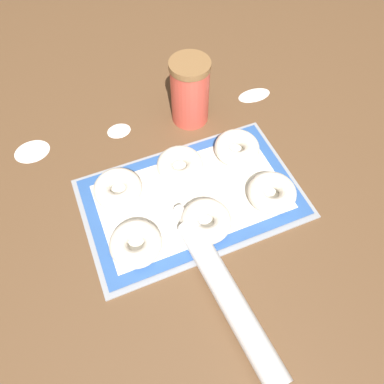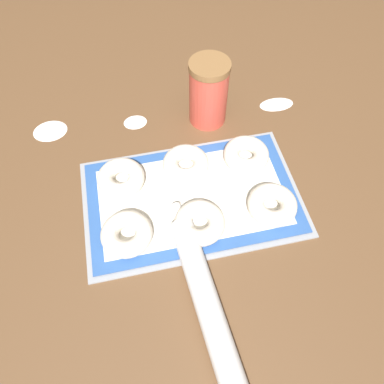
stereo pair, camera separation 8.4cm
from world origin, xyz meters
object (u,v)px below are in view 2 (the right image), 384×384
object	(u,v)px
bagel_back_left	(121,178)
flour_canister	(208,93)
bagel_front_center	(200,223)
rolling_pin	(207,301)
bagel_front_left	(127,234)
bagel_front_right	(272,205)
bagel_back_right	(246,155)
baking_tray	(192,198)
bagel_back_center	(186,164)

from	to	relation	value
bagel_back_left	flour_canister	bearing A→B (deg)	34.61
bagel_front_center	rolling_pin	size ratio (longest dim) A/B	0.25
flour_canister	bagel_front_left	bearing A→B (deg)	-128.47
bagel_front_left	bagel_front_right	world-z (taller)	same
bagel_front_left	rolling_pin	size ratio (longest dim) A/B	0.25
flour_canister	rolling_pin	bearing A→B (deg)	-103.85
bagel_front_right	bagel_back_right	size ratio (longest dim) A/B	1.00
bagel_back_left	bagel_back_right	world-z (taller)	same
baking_tray	bagel_front_right	world-z (taller)	bagel_front_right
bagel_back_left	bagel_back_right	size ratio (longest dim) A/B	1.00
bagel_back_center	flour_canister	distance (m)	0.20
bagel_front_center	bagel_front_right	distance (m)	0.17
bagel_back_center	bagel_front_left	bearing A→B (deg)	-135.88
bagel_front_center	flour_canister	xyz separation A→B (m)	(0.10, 0.33, 0.06)
bagel_front_left	flour_canister	size ratio (longest dim) A/B	0.62
baking_tray	bagel_back_right	bearing A→B (deg)	27.18
bagel_back_right	flour_canister	bearing A→B (deg)	108.42
bagel_front_center	bagel_back_left	xyz separation A→B (m)	(-0.15, 0.16, 0.00)
bagel_front_right	bagel_back_left	bearing A→B (deg)	155.70
baking_tray	bagel_front_left	distance (m)	0.18
bagel_back_left	bagel_back_center	bearing A→B (deg)	2.96
rolling_pin	baking_tray	bearing A→B (deg)	84.10
baking_tray	flour_canister	world-z (taller)	flour_canister
bagel_front_center	bagel_front_right	world-z (taller)	same
bagel_front_left	bagel_back_left	xyz separation A→B (m)	(0.00, 0.15, 0.00)
baking_tray	bagel_front_left	size ratio (longest dim) A/B	4.50
baking_tray	rolling_pin	world-z (taller)	rolling_pin
bagel_back_center	bagel_back_right	bearing A→B (deg)	-1.41
baking_tray	bagel_back_center	xyz separation A→B (m)	(0.00, 0.08, 0.03)
bagel_back_right	rolling_pin	distance (m)	0.38
bagel_front_center	bagel_front_right	size ratio (longest dim) A/B	1.00
bagel_front_center	rolling_pin	bearing A→B (deg)	-98.54
bagel_back_center	bagel_back_right	world-z (taller)	same
bagel_front_center	bagel_front_right	bearing A→B (deg)	3.34
baking_tray	rolling_pin	size ratio (longest dim) A/B	1.11
bagel_back_center	rolling_pin	size ratio (longest dim) A/B	0.25
bagel_back_left	bagel_back_center	distance (m)	0.16
rolling_pin	bagel_back_center	bearing A→B (deg)	85.10
bagel_front_right	flour_canister	world-z (taller)	flour_canister
bagel_front_left	bagel_front_center	xyz separation A→B (m)	(0.16, -0.01, 0.00)
bagel_front_left	bagel_back_center	xyz separation A→B (m)	(0.16, 0.16, 0.00)
bagel_front_center	bagel_back_center	xyz separation A→B (m)	(0.00, 0.16, 0.00)
bagel_back_center	rolling_pin	xyz separation A→B (m)	(-0.03, -0.33, -0.00)
baking_tray	bagel_back_center	world-z (taller)	bagel_back_center
bagel_back_right	rolling_pin	xyz separation A→B (m)	(-0.18, -0.33, -0.00)
bagel_front_left	bagel_front_right	xyz separation A→B (m)	(0.33, 0.00, 0.00)
bagel_back_center	rolling_pin	distance (m)	0.34
bagel_front_right	flour_canister	xyz separation A→B (m)	(-0.07, 0.32, 0.06)
bagel_front_left	rolling_pin	bearing A→B (deg)	-52.90
baking_tray	flour_canister	size ratio (longest dim) A/B	2.81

